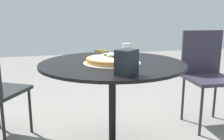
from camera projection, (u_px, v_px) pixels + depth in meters
The scene contains 6 objects.
patio_table at pixel (112, 86), 1.73m from camera, with size 0.98×0.98×0.72m.
pizza_on_tray at pixel (112, 60), 1.66m from camera, with size 0.38×0.38×0.06m.
pizza_server at pixel (107, 52), 1.71m from camera, with size 0.16×0.20×0.02m.
drinking_cup at pixel (126, 50), 1.93m from camera, with size 0.07×0.07×0.10m, color white.
napkin_dispenser at pixel (126, 62), 1.32m from camera, with size 0.11×0.09×0.14m, color black.
patio_chair_corner at pixel (207, 70), 2.37m from camera, with size 0.44×0.44×0.89m.
Camera 1 is at (0.42, 1.61, 1.04)m, focal length 40.36 mm.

